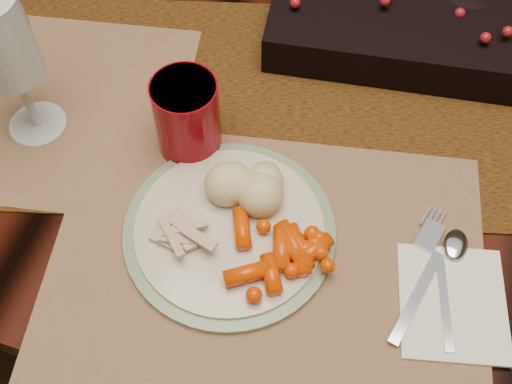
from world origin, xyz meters
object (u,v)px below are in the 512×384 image
(napkin, at_px, (452,303))
(wine_glass, at_px, (13,69))
(red_cup, at_px, (187,117))
(baby_carrots, at_px, (265,253))
(dining_table, at_px, (320,200))
(placemat_main, at_px, (266,269))
(mashed_potatoes, at_px, (246,181))
(turkey_shreds, at_px, (187,236))
(dinner_plate, at_px, (229,230))
(centerpiece, at_px, (415,18))

(napkin, relative_size, wine_glass, 0.63)
(red_cup, bearing_deg, baby_carrots, -42.62)
(napkin, xyz_separation_m, red_cup, (-0.34, 0.11, 0.05))
(dining_table, relative_size, red_cup, 17.15)
(placemat_main, bearing_deg, napkin, -4.64)
(mashed_potatoes, distance_m, turkey_shreds, 0.09)
(mashed_potatoes, relative_size, red_cup, 0.82)
(dinner_plate, xyz_separation_m, turkey_shreds, (-0.04, -0.03, 0.02))
(turkey_shreds, height_order, napkin, turkey_shreds)
(napkin, distance_m, red_cup, 0.36)
(centerpiece, relative_size, placemat_main, 0.80)
(baby_carrots, distance_m, wine_glass, 0.35)
(baby_carrots, distance_m, napkin, 0.20)
(placemat_main, relative_size, mashed_potatoes, 5.49)
(placemat_main, bearing_deg, wine_glass, 152.26)
(turkey_shreds, relative_size, napkin, 0.60)
(dining_table, xyz_separation_m, mashed_potatoes, (-0.05, -0.26, 0.42))
(centerpiece, relative_size, red_cup, 3.63)
(dinner_plate, xyz_separation_m, mashed_potatoes, (0.00, 0.05, 0.03))
(baby_carrots, relative_size, mashed_potatoes, 1.40)
(baby_carrots, distance_m, mashed_potatoes, 0.09)
(red_cup, bearing_deg, napkin, -17.60)
(wine_glass, bearing_deg, centerpiece, 35.41)
(mashed_potatoes, bearing_deg, turkey_shreds, -117.80)
(dinner_plate, relative_size, mashed_potatoes, 2.75)
(centerpiece, height_order, wine_glass, wine_glass)
(dining_table, xyz_separation_m, red_cup, (-0.14, -0.20, 0.43))
(centerpiece, bearing_deg, placemat_main, -101.64)
(baby_carrots, xyz_separation_m, red_cup, (-0.14, 0.13, 0.03))
(placemat_main, height_order, mashed_potatoes, mashed_potatoes)
(turkey_shreds, xyz_separation_m, red_cup, (-0.05, 0.13, 0.03))
(mashed_potatoes, distance_m, wine_glass, 0.29)
(mashed_potatoes, xyz_separation_m, napkin, (0.25, -0.05, -0.04))
(dining_table, bearing_deg, baby_carrots, -91.02)
(centerpiece, height_order, mashed_potatoes, centerpiece)
(dinner_plate, relative_size, napkin, 1.84)
(placemat_main, distance_m, baby_carrots, 0.03)
(mashed_potatoes, relative_size, napkin, 0.67)
(turkey_shreds, bearing_deg, dining_table, 74.60)
(turkey_shreds, distance_m, napkin, 0.29)
(centerpiece, distance_m, baby_carrots, 0.40)
(turkey_shreds, distance_m, wine_glass, 0.27)
(mashed_potatoes, xyz_separation_m, wine_glass, (-0.28, 0.02, 0.06))
(dining_table, height_order, turkey_shreds, turkey_shreds)
(dinner_plate, distance_m, wine_glass, 0.30)
(mashed_potatoes, bearing_deg, placemat_main, -57.86)
(dining_table, height_order, centerpiece, centerpiece)
(turkey_shreds, bearing_deg, mashed_potatoes, 62.20)
(red_cup, bearing_deg, turkey_shreds, -69.54)
(red_cup, relative_size, wine_glass, 0.51)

